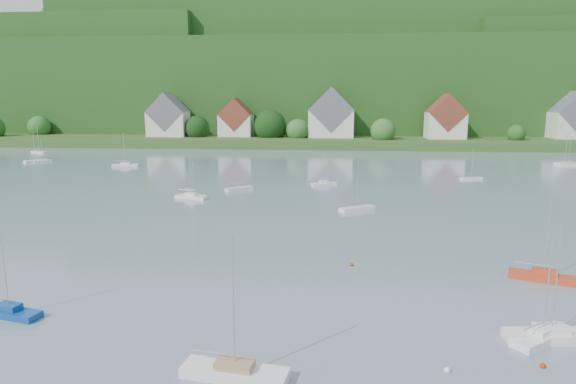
{
  "coord_description": "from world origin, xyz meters",
  "views": [
    {
      "loc": [
        5.79,
        2.53,
        17.86
      ],
      "look_at": [
        -0.62,
        75.0,
        4.0
      ],
      "focal_mm": 31.66,
      "sensor_mm": 36.0,
      "label": 1
    }
  ],
  "objects": [
    {
      "name": "near_sailboat_2",
      "position": [
        -0.24,
        31.93,
        0.48
      ],
      "size": [
        7.16,
        2.98,
        9.37
      ],
      "rotation": [
        0.0,
        0.0,
        -0.15
      ],
      "color": "white",
      "rests_on": "ground"
    },
    {
      "name": "far_shore_strip",
      "position": [
        0.0,
        200.0,
        1.5
      ],
      "size": [
        600.0,
        60.0,
        3.0
      ],
      "primitive_type": "cube",
      "color": "#34551F",
      "rests_on": "ground"
    },
    {
      "name": "near_sailboat_3",
      "position": [
        21.52,
        38.88,
        0.43
      ],
      "size": [
        5.66,
        4.83,
        7.9
      ],
      "rotation": [
        0.0,
        0.0,
        0.65
      ],
      "color": "white",
      "rests_on": "ground"
    },
    {
      "name": "mooring_buoy_3",
      "position": [
        7.99,
        54.57,
        0.0
      ],
      "size": [
        0.41,
        0.41,
        0.41
      ],
      "primitive_type": "sphere",
      "color": "red",
      "rests_on": "ground"
    },
    {
      "name": "near_sailboat_1",
      "position": [
        -20.52,
        39.49,
        0.42
      ],
      "size": [
        5.86,
        2.89,
        7.63
      ],
      "rotation": [
        0.0,
        0.0,
        -0.24
      ],
      "color": "navy",
      "rests_on": "ground"
    },
    {
      "name": "near_sailboat_5",
      "position": [
        26.62,
        51.81,
        0.45
      ],
      "size": [
        6.6,
        3.96,
        8.62
      ],
      "rotation": [
        0.0,
        0.0,
        -0.37
      ],
      "color": "red",
      "rests_on": "ground"
    },
    {
      "name": "mooring_buoy_1",
      "position": [
        13.54,
        33.87,
        0.0
      ],
      "size": [
        0.44,
        0.44,
        0.44
      ],
      "primitive_type": "sphere",
      "color": "white",
      "rests_on": "ground"
    },
    {
      "name": "far_sailboat_cluster",
      "position": [
        4.44,
        119.02,
        0.37
      ],
      "size": [
        203.04,
        79.81,
        8.75
      ],
      "color": "white",
      "rests_on": "ground"
    },
    {
      "name": "village_building_4",
      "position": [
        90.0,
        190.0,
        9.59
      ],
      "size": [
        15.0,
        10.4,
        16.5
      ],
      "color": "silver",
      "rests_on": "far_shore_strip"
    },
    {
      "name": "forested_ridge",
      "position": [
        0.39,
        268.57,
        22.89
      ],
      "size": [
        620.0,
        181.22,
        69.89
      ],
      "color": "#1A4115",
      "rests_on": "ground"
    },
    {
      "name": "village_building_3",
      "position": [
        45.0,
        186.0,
        9.43
      ],
      "size": [
        13.0,
        10.4,
        15.5
      ],
      "color": "silver",
      "rests_on": "far_shore_strip"
    },
    {
      "name": "village_building_2",
      "position": [
        5.0,
        188.0,
        10.27
      ],
      "size": [
        16.0,
        11.44,
        18.0
      ],
      "color": "silver",
      "rests_on": "far_shore_strip"
    },
    {
      "name": "village_building_1",
      "position": [
        -30.0,
        189.0,
        8.75
      ],
      "size": [
        12.0,
        9.36,
        14.0
      ],
      "color": "silver",
      "rests_on": "far_shore_strip"
    },
    {
      "name": "village_building_0",
      "position": [
        -55.0,
        187.0,
        9.51
      ],
      "size": [
        14.0,
        10.4,
        16.0
      ],
      "color": "silver",
      "rests_on": "far_shore_strip"
    },
    {
      "name": "mooring_buoy_2",
      "position": [
        20.01,
        34.98,
        0.0
      ],
      "size": [
        0.4,
        0.4,
        0.4
      ],
      "primitive_type": "sphere",
      "color": "red",
      "rests_on": "ground"
    },
    {
      "name": "near_sailboat_4",
      "position": [
        22.11,
        39.0,
        0.47
      ],
      "size": [
        6.87,
        2.55,
        9.07
      ],
      "rotation": [
        0.0,
        0.0,
        0.1
      ],
      "color": "white",
      "rests_on": "ground"
    }
  ]
}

